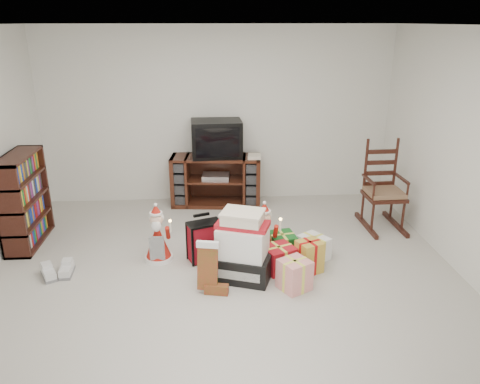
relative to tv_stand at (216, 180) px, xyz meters
name	(u,v)px	position (x,y,z in m)	size (l,w,h in m)	color
room	(223,168)	(0.04, -2.24, 0.88)	(5.01, 5.01, 2.51)	beige
tv_stand	(216,180)	(0.00, 0.00, 0.00)	(1.31, 0.57, 0.73)	#431E13
bookshelf	(24,202)	(-2.28, -1.11, 0.17)	(0.30, 0.90, 1.10)	#39170F
rocking_chair	(382,196)	(2.13, -0.89, 0.04)	(0.49, 0.79, 1.18)	#39170F
gift_pile	(243,250)	(0.23, -2.11, -0.04)	(0.69, 0.59, 0.73)	black
red_suitcase	(205,241)	(-0.16, -1.70, -0.13)	(0.39, 0.30, 0.54)	maroon
stocking	(208,267)	(-0.13, -2.35, -0.09)	(0.25, 0.11, 0.54)	#0B6A14
teddy_bear	(231,264)	(0.11, -2.08, -0.22)	(0.23, 0.20, 0.34)	brown
santa_figurine	(264,237)	(0.50, -1.71, -0.10)	(0.33, 0.31, 0.68)	#A41B11
mrs_claus_figurine	(158,239)	(-0.69, -1.65, -0.11)	(0.32, 0.31, 0.66)	#A41B11
sneaker_pair	(58,272)	(-1.72, -1.95, -0.31)	(0.37, 0.30, 0.10)	silver
gift_cluster	(292,256)	(0.77, -1.94, -0.22)	(0.85, 0.96, 0.29)	#AA131D
crt_television	(216,138)	(0.02, 0.02, 0.62)	(0.72, 0.53, 0.51)	black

